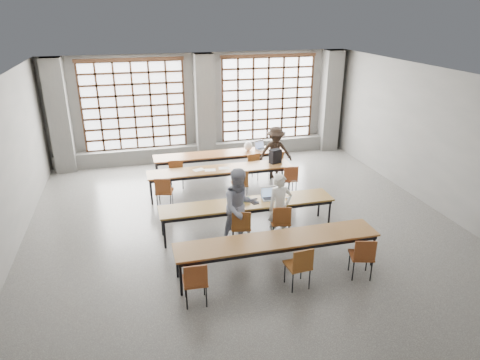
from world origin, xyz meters
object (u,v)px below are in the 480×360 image
chair_back_right (276,162)px  chair_mid_centre (240,182)px  chair_back_mid (252,164)px  chair_mid_right (290,177)px  chair_back_left (176,171)px  student_female (240,207)px  green_box (244,200)px  student_back (275,152)px  laptop_front (269,196)px  laptop_back (261,147)px  chair_near_right (363,254)px  mouse (287,198)px  chair_near_mid (300,263)px  desk_row_d (278,242)px  backpack (275,156)px  desk_row_a (220,155)px  chair_mid_left (164,190)px  student_male (280,207)px  desk_row_b (221,171)px  desk_row_c (247,205)px  plastic_bag (248,146)px  chair_near_left (195,279)px  chair_front_left (241,224)px  chair_front_right (281,219)px  red_pouch (195,278)px  phone (256,203)px

chair_back_right → chair_mid_centre: size_ratio=1.00×
chair_back_mid → chair_mid_right: same height
chair_back_left → student_female: size_ratio=0.50×
chair_back_mid → green_box: chair_back_mid is taller
student_back → laptop_front: bearing=-108.3°
laptop_back → chair_mid_centre: bearing=-120.6°
chair_back_mid → chair_near_right: bearing=-83.0°
chair_back_mid → mouse: size_ratio=8.98×
chair_near_mid → desk_row_d: bearing=108.1°
chair_near_right → chair_near_mid: bearing=-179.9°
mouse → backpack: size_ratio=0.24×
student_back → desk_row_a: bearing=165.9°
chair_mid_left → student_male: bearing=-42.9°
desk_row_d → chair_mid_right: 3.74m
desk_row_b → laptop_front: 2.31m
desk_row_d → laptop_front: bearing=77.0°
student_male → desk_row_c: bearing=134.8°
mouse → plastic_bag: size_ratio=0.34×
chair_back_mid → backpack: bearing=-49.4°
chair_back_right → chair_mid_centre: (-1.45, -1.29, 0.00)m
chair_mid_centre → student_female: student_female is taller
chair_near_left → green_box: chair_near_left is taller
desk_row_b → chair_near_right: 4.97m
desk_row_d → student_back: student_back is taller
chair_front_left → chair_mid_centre: bearing=75.9°
chair_mid_left → chair_mid_right: same height
desk_row_d → plastic_bag: (0.90, 5.37, 0.21)m
desk_row_c → student_male: student_male is taller
desk_row_b → desk_row_d: (0.26, -4.03, 0.00)m
chair_back_right → chair_mid_centre: bearing=-138.4°
chair_front_left → chair_front_right: size_ratio=1.00×
desk_row_b → red_pouch: 4.81m
student_back → student_female: bearing=-116.2°
chair_back_left → plastic_bag: plastic_bag is taller
chair_near_left → laptop_front: 3.26m
chair_mid_right → plastic_bag: plastic_bag is taller
chair_near_left → student_male: student_male is taller
chair_mid_left → chair_near_left: same height
student_female → phone: size_ratio=13.47×
desk_row_a → chair_back_right: 1.71m
phone → plastic_bag: 3.84m
student_female → student_back: student_female is taller
chair_near_right → backpack: backpack is taller
chair_near_mid → phone: (-0.16, 2.25, 0.20)m
chair_near_left → chair_mid_left: bearing=92.4°
chair_front_left → phone: bearing=46.8°
chair_back_right → green_box: size_ratio=3.52×
chair_back_right → backpack: size_ratio=2.20×
chair_near_left → red_pouch: 0.09m
chair_near_right → mouse: bearing=105.8°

